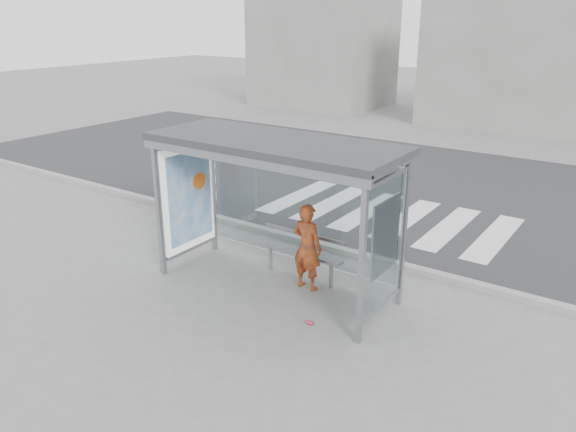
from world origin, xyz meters
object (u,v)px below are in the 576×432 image
at_px(person, 307,247).
at_px(bench, 300,252).
at_px(soda_can, 310,323).
at_px(bus_shelter, 258,174).

relative_size(person, bench, 0.92).
relative_size(bench, soda_can, 15.50).
bearing_deg(bus_shelter, soda_can, -25.90).
distance_m(bus_shelter, person, 1.49).
height_order(person, bench, person).
xyz_separation_m(person, bench, (-0.30, 0.25, -0.25)).
xyz_separation_m(person, soda_can, (0.71, -1.00, -0.74)).
bearing_deg(bus_shelter, person, 17.15).
height_order(person, soda_can, person).
bearing_deg(bench, soda_can, -51.11).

